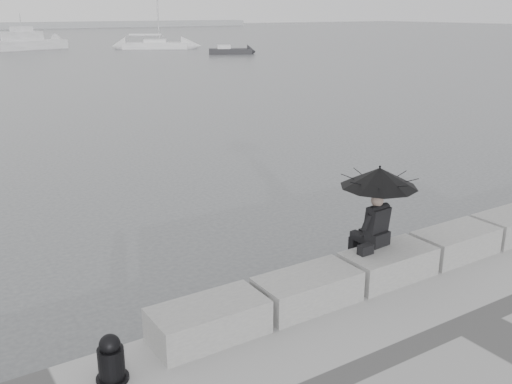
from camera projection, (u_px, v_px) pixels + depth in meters
ground at (367, 294)px, 10.13m from camera, size 360.00×360.00×0.00m
stone_block_far_left at (209, 321)px, 7.80m from camera, size 1.60×0.80×0.50m
stone_block_left at (307, 290)px, 8.67m from camera, size 1.60×0.80×0.50m
stone_block_centre at (388, 264)px, 9.54m from camera, size 1.60×0.80×0.50m
stone_block_right at (455, 243)px, 10.41m from camera, size 1.60×0.80×0.50m
stone_block_far_right at (512, 225)px, 11.28m from camera, size 1.60×0.80×0.50m
seated_person at (379, 187)px, 9.41m from camera, size 1.29×1.29×1.39m
bag at (365, 250)px, 9.30m from camera, size 0.25×0.14×0.16m
mooring_bollard at (111, 362)px, 6.88m from camera, size 0.40×0.40×0.63m
sailboat_right at (155, 45)px, 72.70m from camera, size 8.31×5.89×12.90m
motor_cruiser at (30, 42)px, 71.46m from camera, size 9.44×5.27×4.50m
small_motorboat at (230, 51)px, 64.23m from camera, size 5.01×3.62×1.10m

